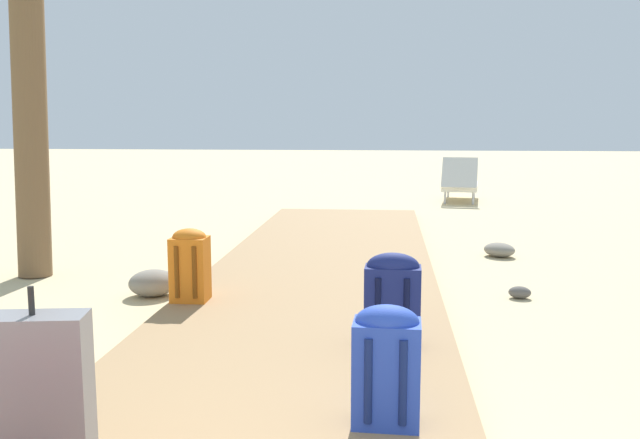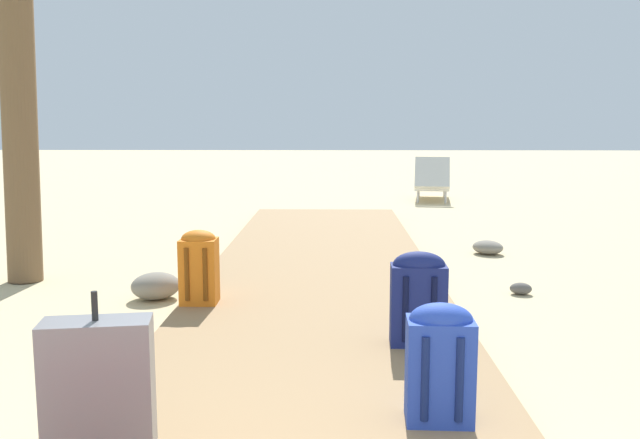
{
  "view_description": "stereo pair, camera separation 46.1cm",
  "coord_description": "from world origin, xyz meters",
  "px_view_note": "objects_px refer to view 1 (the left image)",
  "views": [
    {
      "loc": [
        0.58,
        -0.6,
        1.41
      ],
      "look_at": [
        0.0,
        5.37,
        0.55
      ],
      "focal_mm": 38.22,
      "sensor_mm": 36.0,
      "label": 1
    },
    {
      "loc": [
        0.12,
        -0.63,
        1.41
      ],
      "look_at": [
        0.0,
        5.37,
        0.55
      ],
      "focal_mm": 38.22,
      "sensor_mm": 36.0,
      "label": 2
    }
  ],
  "objects_px": {
    "suitcase_grey": "(37,388)",
    "lounge_chair": "(460,183)",
    "backpack_orange": "(190,263)",
    "backpack_navy": "(393,298)",
    "backpack_blue": "(386,363)"
  },
  "relations": [
    {
      "from": "backpack_blue",
      "to": "lounge_chair",
      "type": "bearing_deg",
      "value": 82.08
    },
    {
      "from": "lounge_chair",
      "to": "suitcase_grey",
      "type": "bearing_deg",
      "value": -105.16
    },
    {
      "from": "lounge_chair",
      "to": "backpack_blue",
      "type": "bearing_deg",
      "value": -97.92
    },
    {
      "from": "backpack_orange",
      "to": "backpack_blue",
      "type": "bearing_deg",
      "value": -53.63
    },
    {
      "from": "suitcase_grey",
      "to": "backpack_blue",
      "type": "xyz_separation_m",
      "value": [
        1.37,
        0.45,
        -0.01
      ]
    },
    {
      "from": "backpack_orange",
      "to": "lounge_chair",
      "type": "height_order",
      "value": "lounge_chair"
    },
    {
      "from": "suitcase_grey",
      "to": "backpack_blue",
      "type": "bearing_deg",
      "value": 18.33
    },
    {
      "from": "lounge_chair",
      "to": "backpack_orange",
      "type": "bearing_deg",
      "value": -110.45
    },
    {
      "from": "suitcase_grey",
      "to": "lounge_chair",
      "type": "xyz_separation_m",
      "value": [
        2.68,
        9.88,
        -0.05
      ]
    },
    {
      "from": "backpack_orange",
      "to": "backpack_blue",
      "type": "relative_size",
      "value": 1.01
    },
    {
      "from": "suitcase_grey",
      "to": "backpack_orange",
      "type": "xyz_separation_m",
      "value": [
        -0.1,
        2.44,
        -0.01
      ]
    },
    {
      "from": "backpack_navy",
      "to": "suitcase_grey",
      "type": "bearing_deg",
      "value": -132.71
    },
    {
      "from": "backpack_navy",
      "to": "lounge_chair",
      "type": "xyz_separation_m",
      "value": [
        1.28,
        8.36,
        -0.05
      ]
    },
    {
      "from": "suitcase_grey",
      "to": "backpack_orange",
      "type": "distance_m",
      "value": 2.44
    },
    {
      "from": "backpack_navy",
      "to": "lounge_chair",
      "type": "height_order",
      "value": "lounge_chair"
    }
  ]
}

